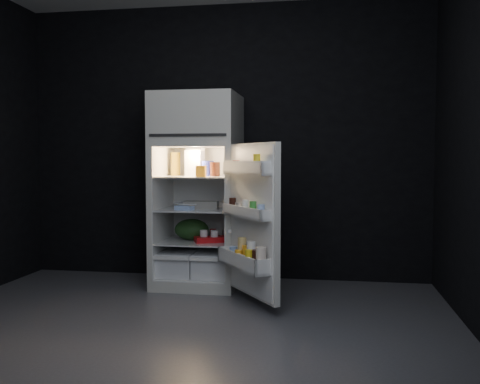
% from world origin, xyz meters
% --- Properties ---
extents(floor, '(4.00, 3.40, 0.00)m').
position_xyz_m(floor, '(0.00, 0.00, 0.00)').
color(floor, '#57575D').
rests_on(floor, ground).
extents(wall_back, '(4.00, 0.00, 2.70)m').
position_xyz_m(wall_back, '(0.00, 1.70, 1.35)').
color(wall_back, black).
rests_on(wall_back, ground).
extents(wall_front, '(4.00, 0.00, 2.70)m').
position_xyz_m(wall_front, '(0.00, -1.70, 1.35)').
color(wall_front, black).
rests_on(wall_front, ground).
extents(refrigerator, '(0.76, 0.71, 1.78)m').
position_xyz_m(refrigerator, '(-0.18, 1.32, 0.96)').
color(refrigerator, silver).
rests_on(refrigerator, ground).
extents(fridge_door, '(0.57, 0.70, 1.22)m').
position_xyz_m(fridge_door, '(0.42, 0.63, 0.69)').
color(fridge_door, silver).
rests_on(fridge_door, ground).
extents(milk_jug, '(0.16, 0.16, 0.24)m').
position_xyz_m(milk_jug, '(-0.22, 1.37, 1.15)').
color(milk_jug, white).
rests_on(milk_jug, refrigerator).
extents(mayo_jar, '(0.13, 0.13, 0.14)m').
position_xyz_m(mayo_jar, '(-0.08, 1.29, 1.10)').
color(mayo_jar, '#1F29AC').
rests_on(mayo_jar, refrigerator).
extents(jam_jar, '(0.11, 0.11, 0.13)m').
position_xyz_m(jam_jar, '(-0.00, 1.25, 1.09)').
color(jam_jar, black).
rests_on(jam_jar, refrigerator).
extents(amber_bottle, '(0.10, 0.10, 0.22)m').
position_xyz_m(amber_bottle, '(-0.42, 1.40, 1.14)').
color(amber_bottle, '#B38C1C').
rests_on(amber_bottle, refrigerator).
extents(small_carton, '(0.08, 0.06, 0.10)m').
position_xyz_m(small_carton, '(-0.09, 1.07, 1.08)').
color(small_carton, orange).
rests_on(small_carton, refrigerator).
extents(egg_carton, '(0.32, 0.14, 0.07)m').
position_xyz_m(egg_carton, '(-0.14, 1.25, 0.76)').
color(egg_carton, gray).
rests_on(egg_carton, refrigerator).
extents(pie, '(0.35, 0.35, 0.04)m').
position_xyz_m(pie, '(-0.25, 1.31, 0.75)').
color(pie, tan).
rests_on(pie, refrigerator).
extents(flat_package, '(0.18, 0.13, 0.04)m').
position_xyz_m(flat_package, '(-0.25, 1.09, 0.75)').
color(flat_package, '#90ADDF').
rests_on(flat_package, refrigerator).
extents(wrapped_pkg, '(0.13, 0.11, 0.05)m').
position_xyz_m(wrapped_pkg, '(0.01, 1.45, 0.75)').
color(wrapped_pkg, '#F7E1CA').
rests_on(wrapped_pkg, refrigerator).
extents(produce_bag, '(0.38, 0.34, 0.20)m').
position_xyz_m(produce_bag, '(-0.24, 1.31, 0.52)').
color(produce_bag, '#193815').
rests_on(produce_bag, refrigerator).
extents(yogurt_tray, '(0.31, 0.25, 0.05)m').
position_xyz_m(yogurt_tray, '(-0.04, 1.20, 0.45)').
color(yogurt_tray, red).
rests_on(yogurt_tray, refrigerator).
extents(small_can_red, '(0.08, 0.08, 0.09)m').
position_xyz_m(small_can_red, '(-0.06, 1.43, 0.47)').
color(small_can_red, red).
rests_on(small_can_red, refrigerator).
extents(small_can_silver, '(0.07, 0.07, 0.09)m').
position_xyz_m(small_can_silver, '(0.07, 1.37, 0.47)').
color(small_can_silver, silver).
rests_on(small_can_silver, refrigerator).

